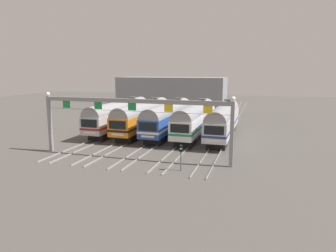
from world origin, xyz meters
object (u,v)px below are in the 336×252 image
object	(u,v)px
commuter_train_white	(196,118)
commuter_train_silver	(224,119)
commuter_train_blue	(169,116)
catenary_gantry	(132,110)
commuter_train_orange	(144,115)
yard_signal_mast	(181,153)
commuter_train_stainless	(120,114)

from	to	relation	value
commuter_train_white	commuter_train_silver	bearing A→B (deg)	0.00
commuter_train_blue	commuter_train_white	size ratio (longest dim) A/B	1.00
commuter_train_blue	catenary_gantry	bearing A→B (deg)	-90.00
commuter_train_orange	commuter_train_blue	xyz separation A→B (m)	(4.04, 0.00, 0.00)
commuter_train_orange	yard_signal_mast	bearing A→B (deg)	-57.90
catenary_gantry	yard_signal_mast	xyz separation A→B (m)	(6.06, -2.60, -3.47)
commuter_train_stainless	catenary_gantry	size ratio (longest dim) A/B	0.84
commuter_train_stainless	commuter_train_white	world-z (taller)	same
commuter_train_silver	yard_signal_mast	world-z (taller)	commuter_train_silver
commuter_train_white	yard_signal_mast	distance (m)	16.25
commuter_train_white	yard_signal_mast	world-z (taller)	commuter_train_white
commuter_train_blue	commuter_train_silver	world-z (taller)	same
commuter_train_stainless	catenary_gantry	distance (m)	15.94
commuter_train_stainless	catenary_gantry	xyz separation A→B (m)	(8.08, -13.50, 2.55)
commuter_train_silver	commuter_train_blue	bearing A→B (deg)	180.00
catenary_gantry	commuter_train_white	bearing A→B (deg)	73.35
commuter_train_orange	commuter_train_blue	distance (m)	4.04
commuter_train_blue	catenary_gantry	size ratio (longest dim) A/B	0.84
commuter_train_stainless	catenary_gantry	world-z (taller)	catenary_gantry
commuter_train_white	commuter_train_orange	bearing A→B (deg)	180.00
commuter_train_blue	commuter_train_silver	bearing A→B (deg)	0.00
commuter_train_orange	catenary_gantry	distance (m)	14.32
yard_signal_mast	catenary_gantry	bearing A→B (deg)	156.81
commuter_train_blue	catenary_gantry	distance (m)	13.74
commuter_train_orange	commuter_train_blue	bearing A→B (deg)	0.00
commuter_train_orange	commuter_train_white	bearing A→B (deg)	0.00
commuter_train_orange	yard_signal_mast	distance (m)	19.02
commuter_train_blue	commuter_train_white	xyz separation A→B (m)	(4.04, 0.00, 0.00)
commuter_train_white	commuter_train_silver	xyz separation A→B (m)	(4.04, 0.00, 0.00)
commuter_train_blue	commuter_train_silver	size ratio (longest dim) A/B	1.00
commuter_train_silver	catenary_gantry	distance (m)	15.94
catenary_gantry	commuter_train_silver	bearing A→B (deg)	59.11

